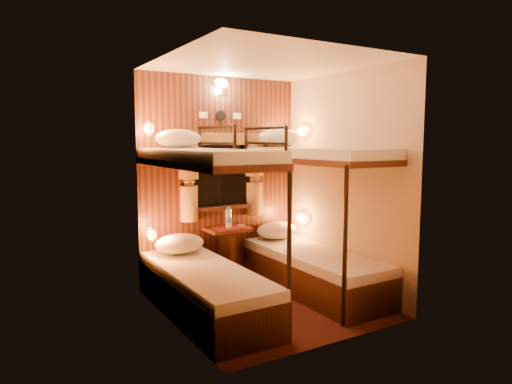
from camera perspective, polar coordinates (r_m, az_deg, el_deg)
floor at (r=4.80m, az=1.29°, el=-13.79°), size 2.10×2.10×0.00m
ceiling at (r=4.56m, az=1.37°, el=15.78°), size 2.10×2.10×0.00m
wall_back at (r=5.44m, az=-4.54°, el=1.58°), size 2.40×0.00×2.40m
wall_front at (r=3.68m, az=10.01°, el=-0.85°), size 2.40×0.00×2.40m
wall_left at (r=4.09m, az=-10.65°, el=-0.14°), size 0.00×2.40×2.40m
wall_right at (r=5.12m, az=10.86°, el=1.18°), size 0.00×2.40×2.40m
back_panel at (r=5.43m, az=-4.47°, el=1.57°), size 2.00×0.03×2.40m
bunk_left at (r=4.40m, az=-6.43°, el=-8.10°), size 0.72×1.90×1.82m
bunk_right at (r=5.05m, az=7.17°, el=-6.19°), size 0.72×1.90×1.82m
window at (r=5.40m, az=-4.33°, el=1.35°), size 1.00×0.12×0.79m
curtains at (r=5.37m, az=-4.18°, el=2.20°), size 1.10×0.22×1.00m
back_fixtures at (r=5.41m, az=-4.41°, el=12.65°), size 0.54×0.09×0.48m
reading_lamps at (r=5.13m, az=-2.82°, el=1.74°), size 2.00×0.20×1.25m
table at (r=5.39m, az=-3.52°, el=-6.92°), size 0.50×0.34×0.66m
bottle_left at (r=5.32m, az=-3.44°, el=-3.34°), size 0.07×0.07×0.25m
bottle_right at (r=5.39m, az=-3.54°, el=-3.29°), size 0.07×0.07×0.23m
sachet_a at (r=5.48m, az=-1.80°, el=-4.15°), size 0.10×0.08×0.01m
sachet_b at (r=5.44m, az=-3.44°, el=-4.23°), size 0.09×0.09×0.01m
pillow_lower_left at (r=4.98m, az=-9.53°, el=-6.38°), size 0.53×0.38×0.21m
pillow_lower_right at (r=5.64m, az=2.60°, el=-4.80°), size 0.53×0.38×0.21m
pillow_upper_left at (r=4.83m, az=-9.65°, el=6.62°), size 0.49×0.35×0.19m
pillow_upper_right at (r=5.49m, az=2.95°, el=6.81°), size 0.55×0.39×0.22m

